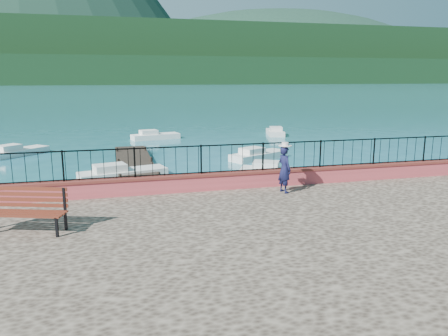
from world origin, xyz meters
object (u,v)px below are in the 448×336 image
boat_0 (123,170)px  boat_1 (277,169)px  boat_2 (259,153)px  boat_4 (155,134)px  person (284,169)px  boat_3 (17,149)px  boat_5 (275,130)px  park_bench (26,219)px

boat_0 → boat_1: same height
boat_0 → boat_2: (8.29, 3.22, 0.00)m
boat_4 → person: bearing=-97.8°
person → boat_3: person is taller
boat_3 → boat_4: size_ratio=1.01×
boat_2 → boat_5: same height
boat_0 → boat_2: size_ratio=1.10×
person → boat_1: (2.54, 7.10, -1.59)m
park_bench → person: bearing=32.8°
boat_1 → boat_0: bearing=-165.1°
boat_1 → boat_3: size_ratio=0.94×
person → boat_5: person is taller
person → boat_1: size_ratio=0.43×
park_bench → boat_4: size_ratio=0.54×
park_bench → person: (7.66, 1.95, 0.46)m
boat_1 → boat_5: same height
boat_2 → boat_3: 15.56m
person → boat_3: (-11.44, 17.07, -1.59)m
park_bench → boat_4: (5.64, 24.46, -1.12)m
person → boat_2: bearing=-29.1°
boat_3 → boat_5: bearing=-29.6°
boat_4 → boat_5: size_ratio=1.19×
boat_2 → boat_5: (5.16, 10.56, 0.00)m
park_bench → boat_3: (-3.78, 19.02, -1.12)m
boat_5 → park_bench: bearing=160.8°
boat_4 → boat_5: (10.44, 0.01, 0.00)m
boat_1 → boat_2: (0.73, 4.86, 0.00)m
boat_1 → boat_3: (-13.97, 9.97, 0.00)m
boat_0 → boat_1: bearing=-26.6°
boat_1 → boat_2: same height
boat_0 → boat_1: size_ratio=1.19×
person → boat_3: 20.61m
boat_0 → boat_2: bearing=6.9°
boat_1 → boat_5: 16.50m
boat_2 → boat_4: bearing=90.2°
boat_3 → boat_2: bearing=-64.1°
boat_0 → person: bearing=-74.4°
person → boat_0: 10.21m
person → boat_0: person is taller
park_bench → boat_2: (10.92, 13.91, -1.12)m
boat_0 → boat_4: (3.01, 13.77, 0.00)m
boat_3 → person: bearing=-101.1°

